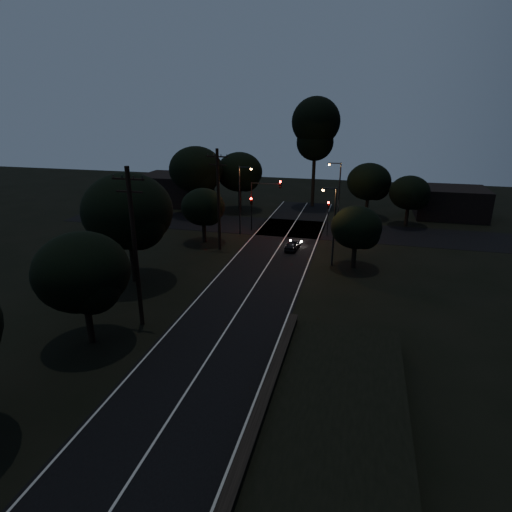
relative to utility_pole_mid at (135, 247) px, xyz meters
The scene contains 22 objects.
road_surface 18.13m from the utility_pole_mid, 69.58° to the left, with size 60.00×70.00×0.03m.
retaining_wall 18.95m from the utility_pole_mid, 41.14° to the right, with size 6.93×26.00×1.60m.
utility_pole_mid is the anchor object (origin of this frame).
utility_pole_far 17.00m from the utility_pole_mid, 90.00° to the left, with size 2.20×0.30×10.50m.
tree_left_b 3.72m from the utility_pole_mid, 119.92° to the right, with size 5.81×5.81×7.39m.
tree_left_c 8.06m from the utility_pole_mid, 121.73° to the left, with size 7.47×7.47×9.43m.
tree_left_d 19.13m from the utility_pole_mid, 97.03° to the left, with size 4.78×4.78×6.06m.
tree_far_nw 34.98m from the utility_pole_mid, 94.54° to the left, with size 6.54×6.54×8.28m.
tree_far_w 31.81m from the utility_pole_mid, 104.08° to the left, with size 7.32×7.32×9.33m.
tree_far_ne 38.07m from the utility_pole_mid, 66.45° to the left, with size 5.79×5.79×7.32m.
tree_far_e 37.78m from the utility_pole_mid, 57.69° to the left, with size 4.96×4.96×6.30m.
tree_right_a 20.65m from the utility_pole_mid, 46.46° to the left, with size 4.65×4.65×5.92m.
tall_pine 40.99m from the utility_pole_mid, 80.07° to the left, with size 6.93×6.93×15.74m.
building_left 39.72m from the utility_pole_mid, 110.73° to the left, with size 10.00×8.00×4.40m, color black.
building_right 46.19m from the utility_pole_mid, 55.62° to the left, with size 9.00×7.00×4.00m, color black.
signal_left 25.19m from the utility_pole_mid, 86.79° to the left, with size 0.28×0.35×4.10m.
signal_right 27.30m from the utility_pole_mid, 67.01° to the left, with size 0.28×0.35×4.10m.
signal_mast 25.22m from the utility_pole_mid, 82.96° to the left, with size 3.70×0.35×6.25m.
streetlight_a 23.04m from the utility_pole_mid, 88.27° to the left, with size 1.66×0.26×8.00m.
streetlight_b 31.15m from the utility_pole_mid, 68.70° to the left, with size 1.66×0.26×8.00m.
streetlight_c 19.15m from the utility_pole_mid, 51.74° to the left, with size 1.46×0.26×7.50m.
car 20.84m from the utility_pole_mid, 68.02° to the left, with size 1.22×3.04×1.03m, color black.
Camera 1 is at (8.33, -9.01, 14.61)m, focal length 30.00 mm.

